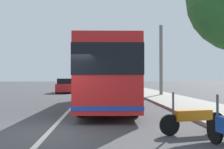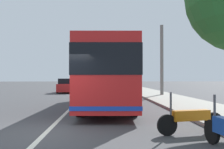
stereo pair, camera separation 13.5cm
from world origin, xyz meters
The scene contains 9 objects.
ground_plane centered at (0.00, 0.00, 0.00)m, with size 220.00×220.00×0.00m, color #424244.
sidewalk_curb centered at (10.00, -6.96, 0.07)m, with size 110.00×3.60×0.14m, color gray.
lane_divider_line centered at (10.00, 0.00, 0.00)m, with size 110.00×0.16×0.01m, color silver.
coach_bus centered at (6.60, -2.06, 1.92)m, with size 11.42×3.01×3.33m.
motorcycle_by_tree centered at (-0.36, -4.34, 0.46)m, with size 0.56×2.16×1.26m.
car_side_street centered at (19.91, 2.31, 0.76)m, with size 4.34×1.98×1.61m.
car_ahead_same_lane centered at (43.75, -2.09, 0.71)m, with size 4.55×1.83×1.50m.
car_oncoming centered at (33.44, -2.57, 0.65)m, with size 4.12×2.12×1.34m.
utility_pole centered at (14.54, -7.29, 3.30)m, with size 0.30×0.30×6.60m, color slate.
Camera 2 is at (-7.35, -1.69, 1.67)m, focal length 38.29 mm.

